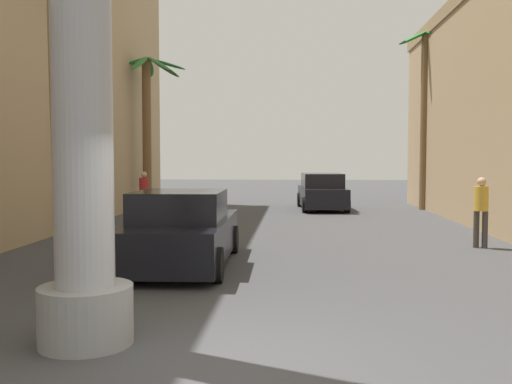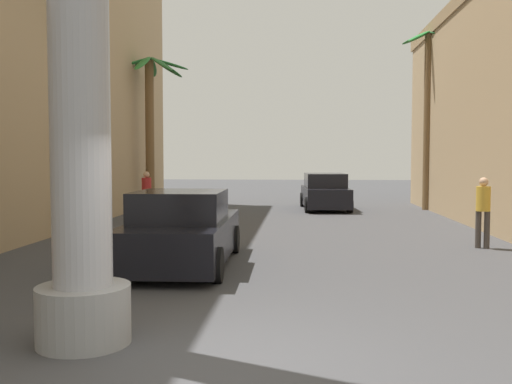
% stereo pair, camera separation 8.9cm
% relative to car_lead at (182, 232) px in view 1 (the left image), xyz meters
% --- Properties ---
extents(ground_plane, '(85.66, 85.66, 0.00)m').
position_rel_car_lead_xyz_m(ground_plane, '(1.59, 4.35, -0.70)').
color(ground_plane, '#424244').
extents(car_lead, '(2.07, 4.64, 1.56)m').
position_rel_car_lead_xyz_m(car_lead, '(0.00, 0.00, 0.00)').
color(car_lead, black).
rests_on(car_lead, ground).
extents(car_far, '(2.14, 4.36, 1.56)m').
position_rel_car_lead_xyz_m(car_far, '(3.49, 13.23, 0.03)').
color(car_far, black).
rests_on(car_far, ground).
extents(palm_tree_far_right, '(2.39, 2.46, 7.63)m').
position_rel_car_lead_xyz_m(palm_tree_far_right, '(7.86, 13.44, 3.71)').
color(palm_tree_far_right, brown).
rests_on(palm_tree_far_right, ground).
extents(palm_tree_mid_left, '(3.45, 3.17, 7.75)m').
position_rel_car_lead_xyz_m(palm_tree_mid_left, '(-4.59, 4.24, 3.97)').
color(palm_tree_mid_left, brown).
rests_on(palm_tree_mid_left, ground).
extents(palm_tree_far_left, '(3.19, 3.17, 6.50)m').
position_rel_car_lead_xyz_m(palm_tree_far_left, '(-3.89, 12.27, 3.53)').
color(palm_tree_far_left, brown).
rests_on(palm_tree_far_left, ground).
extents(pedestrian_far_left, '(0.41, 0.41, 1.74)m').
position_rel_car_lead_xyz_m(pedestrian_far_left, '(-3.04, 8.43, 0.32)').
color(pedestrian_far_left, black).
rests_on(pedestrian_far_left, ground).
extents(pedestrian_mid_right, '(0.45, 0.45, 1.75)m').
position_rel_car_lead_xyz_m(pedestrian_mid_right, '(6.88, 2.83, 0.32)').
color(pedestrian_mid_right, '#3F3833').
rests_on(pedestrian_mid_right, ground).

